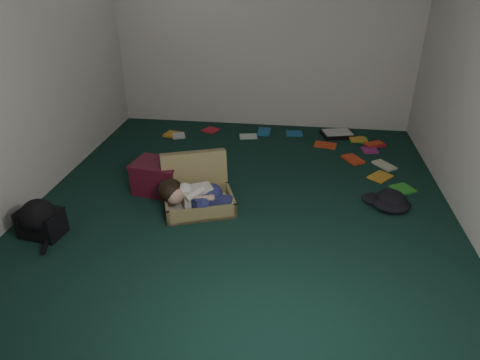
# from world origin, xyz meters

# --- Properties ---
(floor) EXTENTS (4.50, 4.50, 0.00)m
(floor) POSITION_xyz_m (0.00, 0.00, 0.00)
(floor) COLOR black
(floor) RESTS_ON ground
(wall_back) EXTENTS (4.50, 0.00, 4.50)m
(wall_back) POSITION_xyz_m (0.00, 2.25, 1.30)
(wall_back) COLOR white
(wall_back) RESTS_ON ground
(wall_front) EXTENTS (4.50, 0.00, 4.50)m
(wall_front) POSITION_xyz_m (0.00, -2.25, 1.30)
(wall_front) COLOR white
(wall_front) RESTS_ON ground
(wall_left) EXTENTS (0.00, 4.50, 4.50)m
(wall_left) POSITION_xyz_m (-2.00, 0.00, 1.30)
(wall_left) COLOR white
(wall_left) RESTS_ON ground
(suitcase) EXTENTS (0.82, 0.81, 0.47)m
(suitcase) POSITION_xyz_m (-0.44, -0.02, 0.14)
(suitcase) COLOR #91814F
(suitcase) RESTS_ON floor
(person) EXTENTS (0.71, 0.36, 0.29)m
(person) POSITION_xyz_m (-0.42, -0.19, 0.18)
(person) COLOR silver
(person) RESTS_ON suitcase
(maroon_bin) EXTENTS (0.53, 0.44, 0.32)m
(maroon_bin) POSITION_xyz_m (-0.88, 0.16, 0.16)
(maroon_bin) COLOR #551123
(maroon_bin) RESTS_ON floor
(backpack) EXTENTS (0.49, 0.41, 0.26)m
(backpack) POSITION_xyz_m (-1.64, -0.73, 0.13)
(backpack) COLOR black
(backpack) RESTS_ON floor
(clothing_pile) EXTENTS (0.52, 0.48, 0.13)m
(clothing_pile) POSITION_xyz_m (1.37, 0.14, 0.07)
(clothing_pile) COLOR black
(clothing_pile) RESTS_ON floor
(paper_tray) EXTENTS (0.47, 0.40, 0.06)m
(paper_tray) POSITION_xyz_m (1.04, 1.95, 0.03)
(paper_tray) COLOR black
(paper_tray) RESTS_ON floor
(book_scatter) EXTENTS (2.99, 1.67, 0.02)m
(book_scatter) POSITION_xyz_m (0.59, 1.49, 0.01)
(book_scatter) COLOR gold
(book_scatter) RESTS_ON floor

